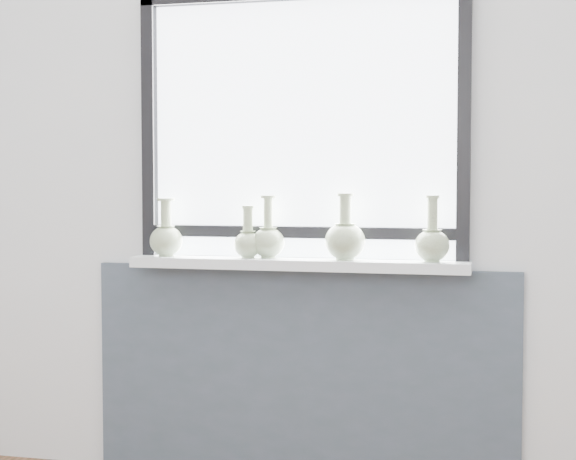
% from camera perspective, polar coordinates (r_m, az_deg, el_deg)
% --- Properties ---
extents(back_wall, '(3.60, 0.02, 2.60)m').
position_cam_1_polar(back_wall, '(3.49, 0.99, 4.83)').
color(back_wall, silver).
rests_on(back_wall, ground).
extents(apron_panel, '(1.70, 0.03, 0.86)m').
position_cam_1_polar(apron_panel, '(3.55, 0.87, -9.36)').
color(apron_panel, '#424B5E').
rests_on(apron_panel, ground).
extents(windowsill, '(1.32, 0.18, 0.04)m').
position_cam_1_polar(windowsill, '(3.41, 0.62, -2.20)').
color(windowsill, silver).
rests_on(windowsill, apron_panel).
extents(window, '(1.30, 0.06, 1.05)m').
position_cam_1_polar(window, '(3.46, 0.86, 7.18)').
color(window, black).
rests_on(window, windowsill).
extents(vase_a, '(0.13, 0.13, 0.23)m').
position_cam_1_polar(vase_a, '(3.55, -7.88, -0.48)').
color(vase_a, '#A4B88D').
rests_on(vase_a, windowsill).
extents(vase_b, '(0.11, 0.11, 0.20)m').
position_cam_1_polar(vase_b, '(3.44, -2.61, -0.73)').
color(vase_b, '#A4B88D').
rests_on(vase_b, windowsill).
extents(vase_c, '(0.13, 0.13, 0.24)m').
position_cam_1_polar(vase_c, '(3.44, -1.29, -0.60)').
color(vase_c, '#A4B88D').
rests_on(vase_c, windowsill).
extents(vase_d, '(0.15, 0.15, 0.25)m').
position_cam_1_polar(vase_d, '(3.35, 3.71, -0.54)').
color(vase_d, '#A4B88D').
rests_on(vase_d, windowsill).
extents(vase_e, '(0.13, 0.13, 0.25)m').
position_cam_1_polar(vase_e, '(3.31, 9.31, -0.76)').
color(vase_e, '#A4B88D').
rests_on(vase_e, windowsill).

